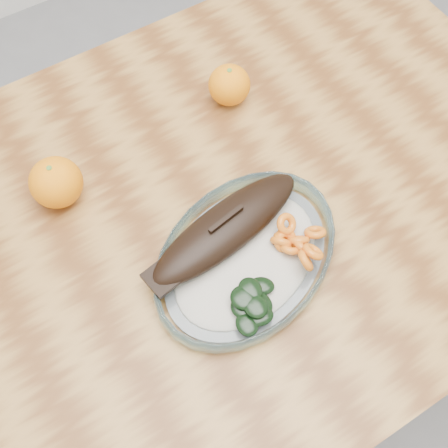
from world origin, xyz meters
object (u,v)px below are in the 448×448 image
at_px(dining_table, 209,239).
at_px(plated_meal, 245,254).
at_px(orange_right, 229,85).
at_px(orange_left, 56,182).

xyz_separation_m(dining_table, plated_meal, (0.00, -0.10, 0.12)).
xyz_separation_m(dining_table, orange_right, (0.14, 0.17, 0.13)).
distance_m(orange_left, orange_right, 0.32).
height_order(orange_left, orange_right, orange_left).
bearing_deg(dining_table, orange_left, 142.01).
height_order(dining_table, orange_right, orange_right).
height_order(plated_meal, orange_right, plated_meal).
bearing_deg(orange_left, plated_meal, -52.87).
xyz_separation_m(plated_meal, orange_right, (0.14, 0.27, 0.02)).
distance_m(plated_meal, orange_left, 0.30).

